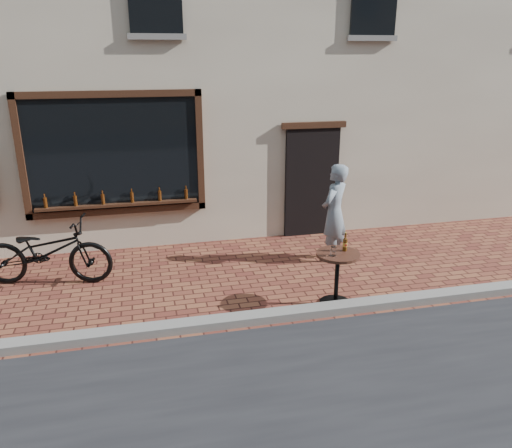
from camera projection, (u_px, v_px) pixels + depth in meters
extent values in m
plane|color=#5B261D|center=(261.00, 328.00, 6.84)|extent=(90.00, 90.00, 0.00)
cube|color=slate|center=(257.00, 317.00, 7.01)|extent=(90.00, 0.25, 0.12)
cube|color=black|center=(114.00, 154.00, 9.01)|extent=(3.00, 0.06, 2.00)
cube|color=black|center=(108.00, 94.00, 8.65)|extent=(3.24, 0.10, 0.12)
cube|color=black|center=(119.00, 210.00, 9.33)|extent=(3.24, 0.10, 0.12)
cube|color=black|center=(21.00, 158.00, 8.65)|extent=(0.12, 0.10, 2.24)
cube|color=black|center=(200.00, 151.00, 9.33)|extent=(0.12, 0.10, 2.24)
cube|color=black|center=(118.00, 205.00, 9.24)|extent=(2.90, 0.16, 0.05)
cube|color=black|center=(311.00, 183.00, 10.08)|extent=(1.10, 0.10, 2.20)
cube|color=black|center=(314.00, 125.00, 9.68)|extent=(1.30, 0.10, 0.12)
cylinder|color=#3D1C07|center=(46.00, 203.00, 8.94)|extent=(0.06, 0.06, 0.19)
cylinder|color=#3D1C07|center=(75.00, 201.00, 9.04)|extent=(0.06, 0.06, 0.19)
cylinder|color=#3D1C07|center=(104.00, 199.00, 9.15)|extent=(0.06, 0.06, 0.19)
cylinder|color=#3D1C07|center=(132.00, 198.00, 9.26)|extent=(0.06, 0.06, 0.19)
cylinder|color=#3D1C07|center=(159.00, 196.00, 9.37)|extent=(0.06, 0.06, 0.19)
cylinder|color=#3D1C07|center=(186.00, 194.00, 9.48)|extent=(0.06, 0.06, 0.19)
imported|color=black|center=(47.00, 251.00, 8.04)|extent=(2.19, 1.12, 1.10)
cylinder|color=black|center=(335.00, 303.00, 7.51)|extent=(0.47, 0.47, 0.03)
cylinder|color=black|center=(337.00, 279.00, 7.39)|extent=(0.06, 0.06, 0.75)
cylinder|color=black|center=(338.00, 254.00, 7.26)|extent=(0.64, 0.64, 0.04)
cylinder|color=gold|center=(345.00, 244.00, 7.31)|extent=(0.07, 0.07, 0.06)
cylinder|color=white|center=(333.00, 251.00, 7.14)|extent=(0.08, 0.08, 0.14)
imported|color=slate|center=(334.00, 213.00, 8.87)|extent=(0.76, 0.75, 1.77)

